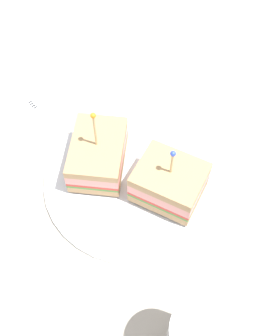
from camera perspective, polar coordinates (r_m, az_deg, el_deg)
name	(u,v)px	position (r cm, az deg, el deg)	size (l,w,h in cm)	color
ground_plane	(134,183)	(58.92, 0.00, -2.12)	(102.13, 102.13, 2.00)	#9E9384
plate	(134,178)	(57.66, 0.00, -1.36)	(25.11, 25.11, 0.96)	white
sandwich_half_front	(98,154)	(56.66, -5.02, 1.91)	(10.58, 7.80, 10.67)	tan
sandwich_half_back	(169,182)	(53.99, 4.79, -1.93)	(10.17, 10.80, 9.20)	tan
napkin	(64,77)	(71.64, -9.59, 12.23)	(10.36, 9.33, 0.15)	white
fork	(50,95)	(69.04, -11.54, 9.80)	(9.60, 10.35, 0.35)	silver
knife	(41,79)	(71.83, -12.66, 11.81)	(8.90, 10.17, 0.35)	silver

